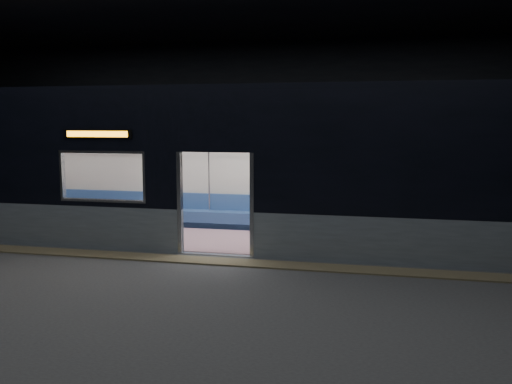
% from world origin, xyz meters
% --- Properties ---
extents(station_floor, '(24.00, 14.00, 0.01)m').
position_xyz_m(station_floor, '(0.00, 0.00, -0.01)').
color(station_floor, '#47494C').
rests_on(station_floor, ground).
extents(station_envelope, '(24.00, 14.00, 5.00)m').
position_xyz_m(station_envelope, '(0.00, 0.00, 3.66)').
color(station_envelope, black).
rests_on(station_envelope, station_floor).
extents(tactile_strip, '(22.80, 0.50, 0.03)m').
position_xyz_m(tactile_strip, '(0.00, 0.55, 0.01)').
color(tactile_strip, '#8C7F59').
rests_on(tactile_strip, station_floor).
extents(metro_car, '(18.00, 3.04, 3.35)m').
position_xyz_m(metro_car, '(-0.00, 2.54, 1.85)').
color(metro_car, '#909DAB').
rests_on(metro_car, station_floor).
extents(passenger, '(0.44, 0.75, 1.47)m').
position_xyz_m(passenger, '(4.62, 3.55, 0.84)').
color(passenger, black).
rests_on(passenger, metro_car).
extents(handbag, '(0.37, 0.34, 0.15)m').
position_xyz_m(handbag, '(4.63, 3.30, 0.70)').
color(handbag, black).
rests_on(handbag, passenger).
extents(transit_map, '(1.06, 0.03, 0.69)m').
position_xyz_m(transit_map, '(3.23, 3.85, 1.50)').
color(transit_map, white).
rests_on(transit_map, metro_car).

